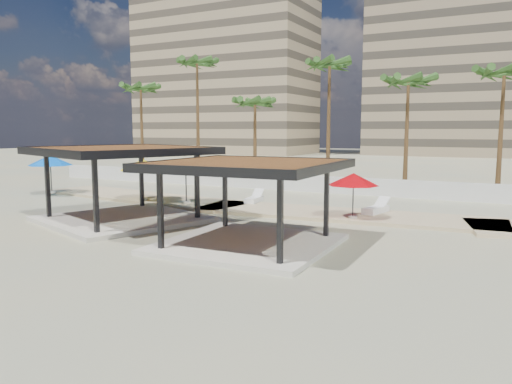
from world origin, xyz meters
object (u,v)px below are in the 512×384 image
pavilion_central (248,196)px  umbrella_a (50,160)px  lounger_a (254,199)px  lounger_b (376,209)px  umbrella_c (353,179)px  pavilion_west (122,177)px

pavilion_central → umbrella_a: 20.65m
pavilion_central → lounger_a: (-4.87, 9.73, -1.65)m
lounger_a → lounger_b: (7.56, -0.52, 0.01)m
pavilion_central → umbrella_c: bearing=72.1°
pavilion_west → lounger_a: bearing=86.5°
pavilion_west → umbrella_a: bearing=174.3°
lounger_a → pavilion_west: bearing=149.3°
umbrella_a → umbrella_c: size_ratio=1.07×
pavilion_central → lounger_a: 11.00m
lounger_a → lounger_b: 7.58m
umbrella_c → lounger_a: bearing=158.9°
pavilion_central → lounger_b: 9.73m
pavilion_central → umbrella_c: pavilion_central is taller
umbrella_a → umbrella_c: bearing=0.0°
umbrella_a → lounger_a: bearing=10.4°
umbrella_c → lounger_b: (0.62, 2.16, -1.74)m
umbrella_a → lounger_b: umbrella_a is taller
pavilion_central → umbrella_a: size_ratio=2.20×
pavilion_west → lounger_b: 13.22m
umbrella_c → pavilion_west: bearing=-153.1°
lounger_a → lounger_b: size_ratio=0.92×
umbrella_c → lounger_a: 7.64m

